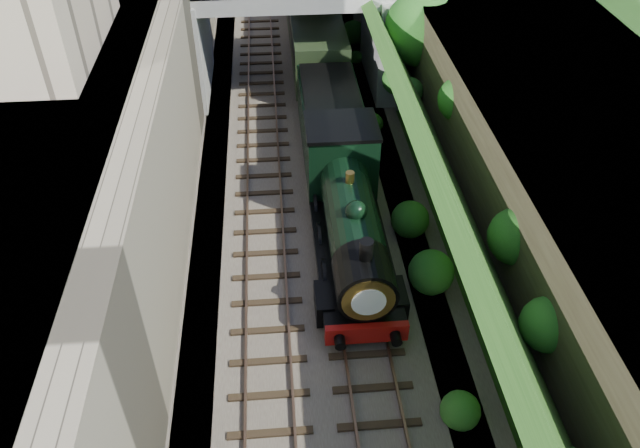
# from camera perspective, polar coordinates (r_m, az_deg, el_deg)

# --- Properties ---
(trackbed) EXTENTS (10.00, 90.00, 0.20)m
(trackbed) POSITION_cam_1_polar(r_m,az_deg,el_deg) (32.57, -1.71, 9.43)
(trackbed) COLOR #473F38
(trackbed) RESTS_ON ground
(retaining_wall) EXTENTS (1.00, 90.00, 7.00)m
(retaining_wall) POSITION_cam_1_polar(r_m,az_deg,el_deg) (31.24, -12.27, 14.20)
(retaining_wall) COLOR #756B56
(retaining_wall) RESTS_ON ground
(street_plateau_left) EXTENTS (6.00, 90.00, 7.00)m
(street_plateau_left) POSITION_cam_1_polar(r_m,az_deg,el_deg) (31.89, -18.68, 13.56)
(street_plateau_left) COLOR #262628
(street_plateau_left) RESTS_ON ground
(street_plateau_right) EXTENTS (8.00, 90.00, 6.25)m
(street_plateau_right) POSITION_cam_1_polar(r_m,az_deg,el_deg) (32.99, 15.44, 14.35)
(street_plateau_right) COLOR #262628
(street_plateau_right) RESTS_ON ground
(embankment_slope) EXTENTS (4.16, 90.00, 6.36)m
(embankment_slope) POSITION_cam_1_polar(r_m,az_deg,el_deg) (31.96, 7.37, 13.75)
(embankment_slope) COLOR #1E4714
(embankment_slope) RESTS_ON ground
(track_left) EXTENTS (2.50, 90.00, 0.20)m
(track_left) POSITION_cam_1_polar(r_m,az_deg,el_deg) (32.47, -5.29, 9.47)
(track_left) COLOR black
(track_left) RESTS_ON trackbed
(track_right) EXTENTS (2.50, 90.00, 0.20)m
(track_right) POSITION_cam_1_polar(r_m,az_deg,el_deg) (32.57, 0.42, 9.74)
(track_right) COLOR black
(track_right) RESTS_ON trackbed
(road_bridge) EXTENTS (16.00, 6.40, 7.25)m
(road_bridge) POSITION_cam_1_polar(r_m,az_deg,el_deg) (34.52, -0.62, 18.56)
(road_bridge) COLOR gray
(road_bridge) RESTS_ON ground
(tree) EXTENTS (3.60, 3.80, 6.60)m
(tree) POSITION_cam_1_polar(r_m,az_deg,el_deg) (31.51, 9.41, 17.07)
(tree) COLOR black
(tree) RESTS_ON ground
(locomotive) EXTENTS (3.10, 10.22, 3.83)m
(locomotive) POSITION_cam_1_polar(r_m,az_deg,el_deg) (23.26, 2.68, 0.85)
(locomotive) COLOR black
(locomotive) RESTS_ON trackbed
(tender) EXTENTS (2.70, 6.00, 3.05)m
(tender) POSITION_cam_1_polar(r_m,az_deg,el_deg) (29.47, 0.93, 9.37)
(tender) COLOR black
(tender) RESTS_ON trackbed
(coach_front) EXTENTS (2.90, 18.00, 3.70)m
(coach_front) POSITION_cam_1_polar(r_m,az_deg,el_deg) (40.66, -0.87, 18.81)
(coach_front) COLOR black
(coach_front) RESTS_ON trackbed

